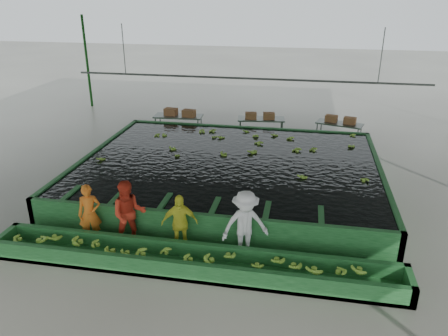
% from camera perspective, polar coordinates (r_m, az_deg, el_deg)
% --- Properties ---
extents(ground, '(80.00, 80.00, 0.00)m').
position_cam_1_polar(ground, '(13.81, -0.39, -4.62)').
color(ground, gray).
rests_on(ground, ground).
extents(shed_roof, '(20.00, 22.00, 0.04)m').
position_cam_1_polar(shed_roof, '(12.37, -0.45, 16.49)').
color(shed_roof, gray).
rests_on(shed_roof, shed_posts).
extents(shed_posts, '(20.00, 22.00, 5.00)m').
position_cam_1_polar(shed_posts, '(12.87, -0.42, 5.35)').
color(shed_posts, '#104110').
rests_on(shed_posts, ground).
extents(flotation_tank, '(10.00, 8.00, 0.90)m').
position_cam_1_polar(flotation_tank, '(14.96, 0.72, -0.51)').
color(flotation_tank, '#256B30').
rests_on(flotation_tank, ground).
extents(tank_water, '(9.70, 7.70, 0.00)m').
position_cam_1_polar(tank_water, '(14.81, 0.73, 0.91)').
color(tank_water, black).
rests_on(tank_water, flotation_tank).
extents(sorting_trough, '(10.00, 1.00, 0.50)m').
position_cam_1_polar(sorting_trough, '(10.67, -4.23, -12.05)').
color(sorting_trough, '#256B30').
rests_on(sorting_trough, ground).
extents(cableway_rail, '(0.08, 0.08, 14.00)m').
position_cam_1_polar(cableway_rail, '(17.55, 2.82, 11.62)').
color(cableway_rail, '#59605B').
rests_on(cableway_rail, shed_roof).
extents(rail_hanger_left, '(0.04, 0.04, 2.00)m').
position_cam_1_polar(rail_hanger_left, '(18.74, -12.97, 14.89)').
color(rail_hanger_left, '#59605B').
rests_on(rail_hanger_left, shed_roof).
extents(rail_hanger_right, '(0.04, 0.04, 2.00)m').
position_cam_1_polar(rail_hanger_right, '(17.41, 19.88, 13.62)').
color(rail_hanger_right, '#59605B').
rests_on(rail_hanger_right, shed_roof).
extents(worker_a, '(0.70, 0.59, 1.62)m').
position_cam_1_polar(worker_a, '(12.02, -17.13, -5.73)').
color(worker_a, orange).
rests_on(worker_a, ground).
extents(worker_b, '(1.08, 0.98, 1.82)m').
position_cam_1_polar(worker_b, '(11.52, -12.30, -5.90)').
color(worker_b, red).
rests_on(worker_b, ground).
extents(worker_c, '(1.00, 0.65, 1.57)m').
position_cam_1_polar(worker_c, '(11.16, -5.84, -7.19)').
color(worker_c, '#F1F137').
rests_on(worker_c, ground).
extents(worker_d, '(1.35, 1.09, 1.82)m').
position_cam_1_polar(worker_d, '(10.78, 2.78, -7.47)').
color(worker_d, white).
rests_on(worker_d, ground).
extents(packing_table_left, '(2.19, 0.96, 0.98)m').
position_cam_1_polar(packing_table_left, '(20.04, -5.93, 5.50)').
color(packing_table_left, '#59605B').
rests_on(packing_table_left, ground).
extents(packing_table_mid, '(2.14, 1.06, 0.93)m').
position_cam_1_polar(packing_table_mid, '(19.70, 4.83, 5.17)').
color(packing_table_mid, '#59605B').
rests_on(packing_table_mid, ground).
extents(packing_table_right, '(2.09, 1.31, 0.89)m').
position_cam_1_polar(packing_table_right, '(19.75, 14.73, 4.47)').
color(packing_table_right, '#59605B').
rests_on(packing_table_right, ground).
extents(box_stack_left, '(1.47, 0.57, 0.31)m').
position_cam_1_polar(box_stack_left, '(19.83, -5.77, 6.80)').
color(box_stack_left, '#915C35').
rests_on(box_stack_left, packing_table_left).
extents(box_stack_mid, '(1.33, 0.54, 0.28)m').
position_cam_1_polar(box_stack_mid, '(19.49, 4.70, 6.42)').
color(box_stack_mid, '#915C35').
rests_on(box_stack_mid, packing_table_mid).
extents(box_stack_right, '(1.35, 0.68, 0.28)m').
position_cam_1_polar(box_stack_right, '(19.68, 14.93, 5.75)').
color(box_stack_right, '#915C35').
rests_on(box_stack_right, packing_table_right).
extents(floating_bananas, '(9.01, 6.14, 0.12)m').
position_cam_1_polar(floating_bananas, '(15.54, 1.25, 1.97)').
color(floating_bananas, '#8EC93A').
rests_on(floating_bananas, tank_water).
extents(trough_bananas, '(8.64, 0.58, 0.12)m').
position_cam_1_polar(trough_bananas, '(10.58, -4.26, -11.38)').
color(trough_bananas, '#8EC93A').
rests_on(trough_bananas, sorting_trough).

